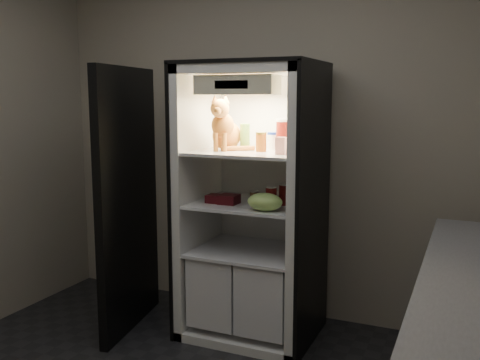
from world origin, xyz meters
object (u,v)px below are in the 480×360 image
Objects in this scene: refrigerator at (253,222)px; pepper_jar at (285,135)px; berry_box_right at (229,199)px; mayo_tub at (273,141)px; cream_carton at (281,146)px; grape_bag at (265,202)px; salsa_jar at (261,142)px; soda_can_b at (284,195)px; berry_box_left at (215,199)px; tabby_cat at (225,129)px; soda_can_a at (284,193)px; soda_can_c at (271,197)px; condiment_jar at (254,197)px; parmesan_shaker at (245,137)px.

pepper_jar is (0.22, 0.01, 0.60)m from refrigerator.
mayo_tub is at bearing 50.00° from berry_box_right.
cream_carton is 0.48× the size of grape_bag.
salsa_jar is at bearing 118.01° from grape_bag.
soda_can_b reaches higher than berry_box_left.
refrigerator is at bearing 14.17° from tabby_cat.
soda_can_a is 0.38m from berry_box_right.
mayo_tub is 0.91× the size of soda_can_a.
refrigerator is 17.61× the size of berry_box_left.
soda_can_c is at bearing -95.48° from soda_can_a.
berry_box_left is (-0.40, 0.11, -0.03)m from grape_bag.
salsa_jar reaches higher than berry_box_left.
soda_can_b reaches higher than soda_can_a.
condiment_jar is (0.21, 0.01, -0.45)m from tabby_cat.
berry_box_right is at bearing -153.50° from salsa_jar.
grape_bag is at bearing -36.63° from tabby_cat.
pepper_jar reaches higher than mayo_tub.
refrigerator is at bearing -139.06° from mayo_tub.
parmesan_shaker is at bearing 158.01° from salsa_jar.
salsa_jar is 0.21m from cream_carton.
mayo_tub is at bearing 132.97° from soda_can_b.
soda_can_a is at bearing 31.40° from condiment_jar.
soda_can_c reaches higher than soda_can_a.
refrigerator is at bearing 139.48° from salsa_jar.
soda_can_c is (0.08, -0.25, -0.34)m from mayo_tub.
pepper_jar reaches higher than soda_can_c.
berry_box_left is (-0.45, -0.11, -0.04)m from soda_can_b.
pepper_jar is at bearing -68.61° from soda_can_a.
soda_can_a is at bearing 8.66° from tabby_cat.
condiment_jar is (-0.23, 0.12, -0.36)m from cream_carton.
refrigerator reaches higher than tabby_cat.
refrigerator is 0.39m from grape_bag.
cream_carton is 0.41m from soda_can_a.
refrigerator is at bearing 139.92° from soda_can_c.
berry_box_right is (-0.30, -0.01, -0.04)m from soda_can_c.
refrigerator reaches higher than cream_carton.
condiment_jar is 0.26m from grape_bag.
pepper_jar is 1.54× the size of soda_can_b.
soda_can_a is 1.05× the size of berry_box_right.
salsa_jar reaches higher than mayo_tub.
condiment_jar is (-0.16, 0.10, -0.03)m from soda_can_c.
grape_bag is (-0.07, -0.09, -0.35)m from cream_carton.
grape_bag is (-0.02, -0.32, -0.01)m from soda_can_a.
refrigerator is 8.34× the size of grape_bag.
pepper_jar is at bearing 30.59° from salsa_jar.
parmesan_shaker is at bearing 149.53° from soda_can_c.
salsa_jar is 1.03× the size of berry_box_right.
parmesan_shaker reaches higher than soda_can_c.
parmesan_shaker is 1.29× the size of soda_can_b.
mayo_tub is 1.10× the size of cream_carton.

